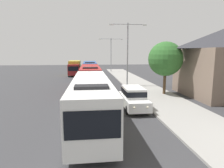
% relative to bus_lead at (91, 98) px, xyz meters
% --- Properties ---
extents(bus_lead, '(2.58, 12.27, 3.21)m').
position_rel_bus_lead_xyz_m(bus_lead, '(0.00, 0.00, 0.00)').
color(bus_lead, silver).
rests_on(bus_lead, ground_plane).
extents(bus_second_in_line, '(2.58, 11.49, 3.21)m').
position_rel_bus_lead_xyz_m(bus_second_in_line, '(-0.00, 12.83, -0.00)').
color(bus_second_in_line, maroon).
rests_on(bus_second_in_line, ground_plane).
extents(bus_middle, '(2.58, 11.97, 3.21)m').
position_rel_bus_lead_xyz_m(bus_middle, '(-0.00, 25.60, -0.00)').
color(bus_middle, '#284C8C').
rests_on(bus_middle, ground_plane).
extents(white_suv, '(1.86, 5.06, 1.90)m').
position_rel_bus_lead_xyz_m(white_suv, '(3.70, 2.76, -0.66)').
color(white_suv, white).
rests_on(white_suv, ground_plane).
extents(box_truck_oncoming, '(2.35, 6.97, 3.15)m').
position_rel_bus_lead_xyz_m(box_truck_oncoming, '(-3.30, 29.42, 0.01)').
color(box_truck_oncoming, maroon).
rests_on(box_truck_oncoming, ground_plane).
extents(streetlamp_mid, '(5.33, 0.28, 8.90)m').
position_rel_bus_lead_xyz_m(streetlamp_mid, '(5.40, 14.31, 3.82)').
color(streetlamp_mid, gray).
rests_on(streetlamp_mid, sidewalk).
extents(streetlamp_far, '(6.06, 0.28, 8.39)m').
position_rel_bus_lead_xyz_m(streetlamp_far, '(5.40, 35.86, 3.59)').
color(streetlamp_far, gray).
rests_on(streetlamp_far, sidewalk).
extents(roadside_tree, '(3.90, 3.90, 5.99)m').
position_rel_bus_lead_xyz_m(roadside_tree, '(8.52, 7.82, 2.49)').
color(roadside_tree, '#4C3823').
rests_on(roadside_tree, sidewalk).
extents(house_far_gabled, '(8.52, 8.89, 7.60)m').
position_rel_bus_lead_xyz_m(house_far_gabled, '(14.91, 6.67, 2.19)').
color(house_far_gabled, '#7A6656').
rests_on(house_far_gabled, ground_plane).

